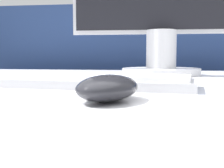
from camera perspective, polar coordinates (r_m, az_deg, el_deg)
partition_panel at (r=1.38m, az=9.14°, el=-7.18°), size 5.00×0.03×1.03m
computer_mouse_near at (r=0.41m, az=-0.75°, el=-0.71°), size 0.10×0.13×0.03m
keyboard at (r=0.58m, az=-3.47°, el=0.55°), size 0.39×0.16×0.02m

